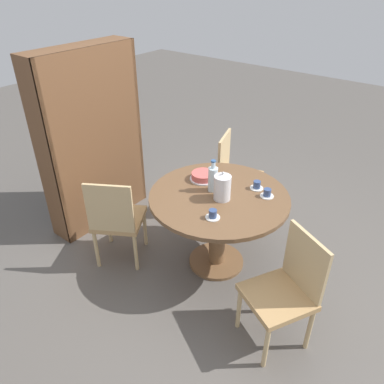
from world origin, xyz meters
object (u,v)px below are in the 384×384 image
at_px(water_bottle, 213,178).
at_px(cake_main, 203,176).
at_px(chair_c, 285,289).
at_px(cup_c, 267,193).
at_px(chair_b, 117,218).
at_px(bookshelf, 94,143).
at_px(cup_a, 213,215).
at_px(cup_b, 257,186).
at_px(coffee_pot, 222,187).
at_px(chair_a, 235,173).

distance_m(water_bottle, cake_main, 0.22).
distance_m(chair_c, cup_c, 0.82).
xyz_separation_m(chair_b, bookshelf, (0.39, 0.69, 0.39)).
xyz_separation_m(chair_c, cup_a, (0.06, 0.67, 0.30)).
bearing_deg(bookshelf, cup_b, 104.44).
height_order(bookshelf, coffee_pot, bookshelf).
bearing_deg(water_bottle, cup_b, -47.56).
height_order(cup_a, cup_c, same).
bearing_deg(cup_c, cup_a, 161.22).
xyz_separation_m(chair_a, cup_c, (-0.60, -0.67, 0.30)).
bearing_deg(bookshelf, chair_a, 131.66).
distance_m(chair_a, cake_main, 0.76).
bearing_deg(cake_main, chair_a, 6.73).
bearing_deg(coffee_pot, chair_b, 121.94).
bearing_deg(chair_a, cup_c, -150.44).
relative_size(chair_a, cake_main, 3.80).
height_order(chair_a, cup_b, chair_a).
bearing_deg(cup_c, cake_main, 99.54).
relative_size(bookshelf, cake_main, 7.59).
distance_m(chair_a, chair_c, 1.65).
bearing_deg(cup_c, cup_b, 65.68).
xyz_separation_m(chair_a, chair_b, (-1.34, 0.38, 0.00)).
xyz_separation_m(chair_c, coffee_pot, (0.33, 0.77, 0.38)).
relative_size(cake_main, cup_a, 2.07).
bearing_deg(cake_main, water_bottle, -119.59).
xyz_separation_m(chair_a, water_bottle, (-0.79, -0.26, 0.39)).
distance_m(cake_main, cup_c, 0.59).
bearing_deg(cup_c, coffee_pot, 133.16).
height_order(chair_a, cake_main, chair_a).
relative_size(cake_main, cup_c, 2.07).
bearing_deg(chair_b, cup_b, -170.15).
bearing_deg(cake_main, chair_b, 144.11).
bearing_deg(chair_b, bookshelf, -60.49).
relative_size(chair_c, coffee_pot, 3.54).
bearing_deg(cup_b, coffee_pot, 155.48).
distance_m(chair_b, water_bottle, 0.92).
relative_size(bookshelf, cup_b, 15.72).
height_order(chair_c, cake_main, chair_c).
bearing_deg(chair_c, bookshelf, -157.95).
bearing_deg(chair_c, water_bottle, -175.27).
bearing_deg(cup_c, chair_c, -139.86).
bearing_deg(chair_a, water_bottle, 179.29).
bearing_deg(water_bottle, chair_a, 17.91).
relative_size(chair_a, water_bottle, 3.13).
height_order(bookshelf, cup_a, bookshelf).
xyz_separation_m(chair_a, coffee_pot, (-0.85, -0.39, 0.38)).
distance_m(chair_b, cake_main, 0.85).
distance_m(chair_b, coffee_pot, 0.99).
xyz_separation_m(chair_a, cup_b, (-0.54, -0.54, 0.30)).
relative_size(chair_b, cup_b, 7.86).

